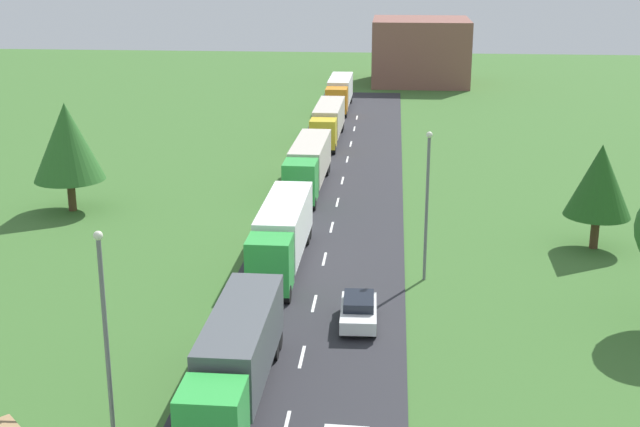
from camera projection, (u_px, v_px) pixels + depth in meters
road at (317, 292)px, 49.86m from camera, size 10.00×140.00×0.06m
lane_marking_centre at (309, 327)px, 45.09m from camera, size 0.16×117.66×0.01m
truck_lead at (236, 355)px, 37.47m from camera, size 2.61×11.98×3.61m
truck_second at (282, 232)px, 53.17m from camera, size 2.59×12.40×3.75m
truck_third at (308, 164)px, 70.04m from camera, size 2.72×12.90×3.63m
truck_fourth at (328, 121)px, 87.48m from camera, size 2.62×12.68×3.49m
truck_fifth at (340, 92)px, 104.34m from camera, size 2.57×12.12×3.63m
car_second at (359, 310)px, 45.26m from camera, size 1.95×4.21×1.48m
lamppost_lead at (106, 332)px, 33.00m from camera, size 0.36×0.36×8.98m
lamppost_second at (427, 199)px, 50.28m from camera, size 0.36×0.36×8.89m
tree_oak at (67, 142)px, 63.61m from camera, size 5.18×5.18×8.08m
tree_pine at (600, 181)px, 55.80m from camera, size 4.26×4.26×6.89m
distant_building at (420, 51)px, 123.47m from camera, size 13.37×13.20×8.98m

